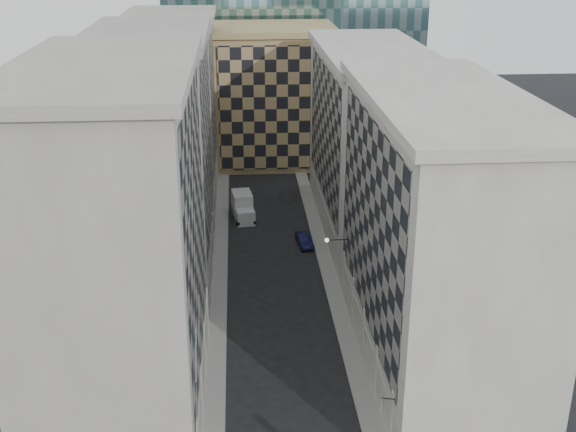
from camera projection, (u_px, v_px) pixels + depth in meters
name	position (u px, v px, depth m)	size (l,w,h in m)	color
sidewalk_west	(220.00, 277.00, 68.74)	(1.50, 100.00, 0.15)	gray
sidewalk_east	(329.00, 273.00, 69.43)	(1.50, 100.00, 0.15)	gray
bldg_left_a	(121.00, 247.00, 46.42)	(10.80, 22.80, 23.70)	gray
bldg_left_b	(155.00, 156.00, 67.00)	(10.80, 22.80, 22.70)	gray
bldg_left_c	(174.00, 107.00, 87.58)	(10.80, 22.80, 21.70)	gray
bldg_right_a	(435.00, 235.00, 52.12)	(10.80, 26.80, 20.70)	#ABA49C
bldg_right_b	(369.00, 140.00, 77.33)	(10.80, 28.80, 19.70)	#ABA49C
tan_block	(274.00, 94.00, 100.90)	(16.80, 14.80, 18.80)	tan
flagpoles_left	(197.00, 336.00, 43.52)	(0.10, 6.33, 2.33)	gray
bracket_lamp	(329.00, 240.00, 61.55)	(1.98, 0.36, 0.36)	black
box_truck	(243.00, 208.00, 82.60)	(2.73, 5.41, 2.85)	silver
dark_car	(304.00, 240.00, 75.52)	(1.31, 3.76, 1.24)	#0E1136
shop_sign	(382.00, 404.00, 44.11)	(0.93, 0.74, 0.83)	black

